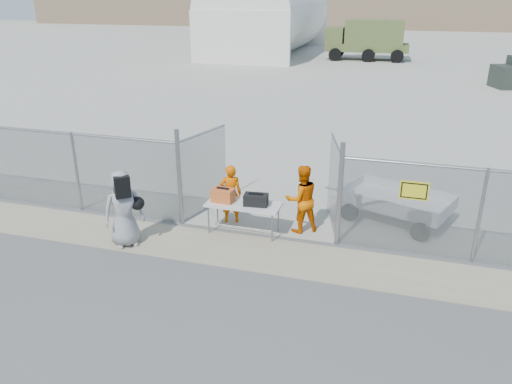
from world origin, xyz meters
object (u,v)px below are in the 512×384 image
(security_worker_right, at_px, (302,199))
(utility_trailer, at_px, (396,205))
(folding_table, at_px, (244,218))
(security_worker_left, at_px, (231,194))
(visitor, at_px, (123,209))

(security_worker_right, relative_size, utility_trailer, 0.50)
(folding_table, height_order, security_worker_left, security_worker_left)
(security_worker_left, xyz_separation_m, security_worker_right, (1.84, -0.01, 0.09))
(visitor, relative_size, utility_trailer, 0.53)
(visitor, bearing_deg, security_worker_right, -13.19)
(folding_table, bearing_deg, utility_trailer, 27.00)
(security_worker_left, relative_size, security_worker_right, 0.90)
(utility_trailer, bearing_deg, visitor, -130.99)
(folding_table, distance_m, security_worker_left, 0.81)
(folding_table, height_order, utility_trailer, utility_trailer)
(folding_table, height_order, visitor, visitor)
(utility_trailer, bearing_deg, security_worker_right, -128.48)
(folding_table, xyz_separation_m, security_worker_right, (1.34, 0.48, 0.48))
(security_worker_left, bearing_deg, utility_trailer, -179.68)
(security_worker_right, height_order, utility_trailer, security_worker_right)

